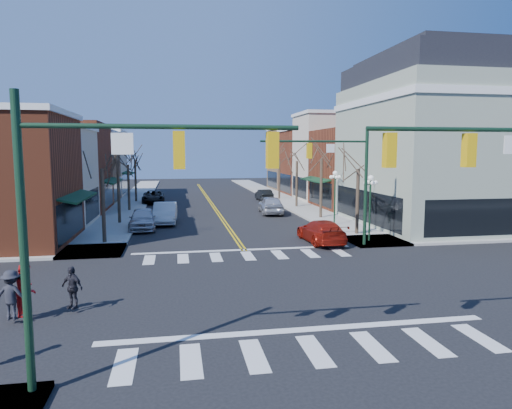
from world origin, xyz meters
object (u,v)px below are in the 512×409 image
pedestrian_dark_a (72,287)px  car_left_mid (165,213)px  lamppost_midblock (335,189)px  pedestrian_dark_b (12,295)px  car_right_far (264,195)px  car_right_mid (271,205)px  car_left_near (143,219)px  victorian_corner (439,141)px  car_left_far (153,197)px  lamppost_corner (370,197)px  car_right_near (321,231)px  pedestrian_red_b (26,289)px

pedestrian_dark_a → car_left_mid: bearing=114.0°
lamppost_midblock → pedestrian_dark_b: bearing=-135.5°
lamppost_midblock → car_right_far: 19.59m
lamppost_midblock → car_right_mid: lamppost_midblock is taller
car_left_near → pedestrian_dark_b: 18.73m
lamppost_midblock → pedestrian_dark_a: 23.02m
car_right_mid → pedestrian_dark_a: 27.39m
pedestrian_dark_a → pedestrian_dark_b: size_ratio=0.91×
victorian_corner → car_left_far: (-22.90, 19.19, -5.94)m
car_left_near → car_right_mid: (11.20, 6.71, 0.04)m
lamppost_corner → car_left_near: lamppost_corner is taller
car_right_far → pedestrian_dark_b: 39.99m
lamppost_corner → pedestrian_dark_a: lamppost_corner is taller
victorian_corner → car_left_near: bearing=175.9°
pedestrian_dark_b → car_right_near: bearing=-131.6°
victorian_corner → pedestrian_red_b: bearing=-147.2°
lamppost_corner → car_right_far: bearing=94.0°
car_left_near → pedestrian_dark_b: bearing=-100.8°
car_right_far → pedestrian_dark_b: pedestrian_dark_b is taller
lamppost_midblock → car_right_near: 6.97m
lamppost_corner → car_left_far: (-14.60, 25.19, -2.25)m
car_left_mid → car_left_far: 14.98m
pedestrian_red_b → pedestrian_dark_b: pedestrian_red_b is taller
car_right_mid → pedestrian_dark_a: bearing=67.0°
pedestrian_red_b → pedestrian_dark_b: bearing=135.0°
lamppost_corner → car_right_near: size_ratio=0.86×
car_left_mid → car_right_near: 13.92m
pedestrian_dark_b → car_right_far: bearing=-103.0°
victorian_corner → car_left_far: bearing=140.0°
car_right_near → car_right_mid: bearing=-90.1°
car_left_near → pedestrian_dark_a: pedestrian_dark_a is taller
car_left_far → car_left_near: bearing=-90.8°
car_right_near → car_left_mid: bearing=-45.8°
victorian_corner → car_left_far: victorian_corner is taller
pedestrian_red_b → car_right_mid: bearing=-29.9°
lamppost_midblock → car_right_near: lamppost_midblock is taller
car_right_mid → car_left_far: bearing=-40.0°
car_left_far → car_right_far: (12.80, 0.68, -0.05)m
pedestrian_dark_a → lamppost_corner: bearing=64.3°
car_right_far → pedestrian_dark_a: 38.57m
lamppost_corner → victorian_corner: bearing=35.9°
car_left_far → car_right_far: car_left_far is taller
car_left_far → pedestrian_red_b: (-2.70, -35.67, 0.34)m
car_right_near → car_left_near: bearing=-32.9°
car_left_far → pedestrian_dark_a: size_ratio=3.32×
lamppost_corner → car_left_mid: 16.72m
car_right_mid → pedestrian_dark_b: 28.95m
lamppost_midblock → car_right_mid: 8.81m
car_right_far → car_left_mid: bearing=51.6°
car_left_mid → pedestrian_dark_b: (-4.66, -21.14, 0.16)m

